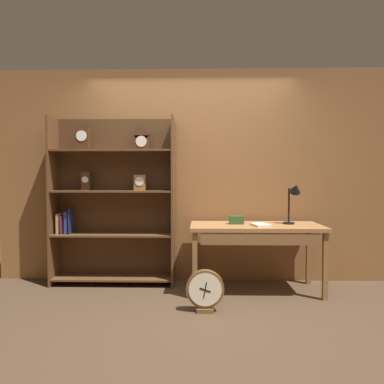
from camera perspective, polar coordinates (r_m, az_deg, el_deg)
The scene contains 8 objects.
ground_plane at distance 3.30m, azimuth -0.82°, elevation -20.34°, with size 10.00×10.00×0.00m, color #4C3826.
back_wood_panel at distance 4.37m, azimuth -0.17°, elevation 2.69°, with size 4.80×0.05×2.60m, color brown.
bookshelf at distance 4.32m, azimuth -12.67°, elevation -1.31°, with size 1.45×0.33×1.99m.
workbench at distance 3.99m, azimuth 10.32°, elevation -6.41°, with size 1.45×0.67×0.75m.
desk_lamp at distance 4.09m, azimuth 16.16°, elevation -0.55°, with size 0.19×0.19×0.48m.
toolbox_small at distance 4.02m, azimuth 7.20°, elevation -4.51°, with size 0.16×0.10×0.09m, color #2D5123.
open_repair_manual at distance 3.89m, azimuth 11.05°, elevation -5.25°, with size 0.16×0.22×0.03m, color silver.
round_clock_large at distance 3.45m, azimuth 2.13°, elevation -15.64°, with size 0.36×0.11×0.40m.
Camera 1 is at (0.12, -3.04, 1.27)m, focal length 32.96 mm.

